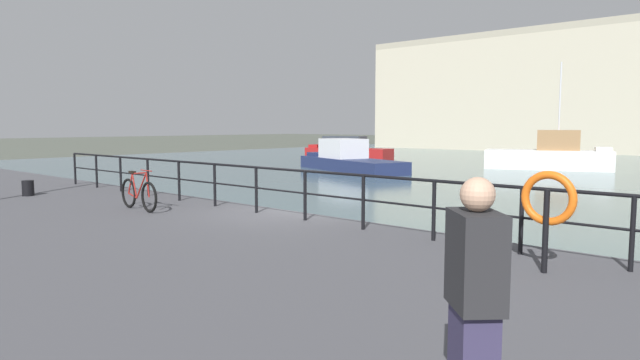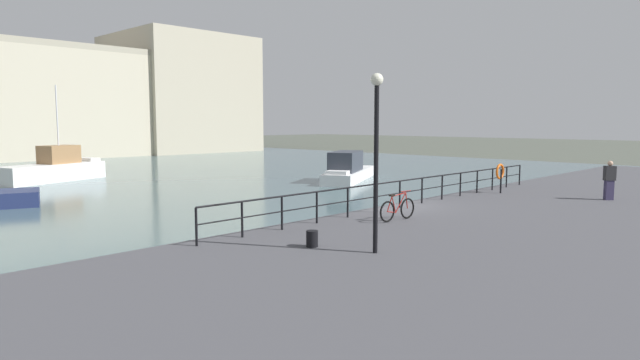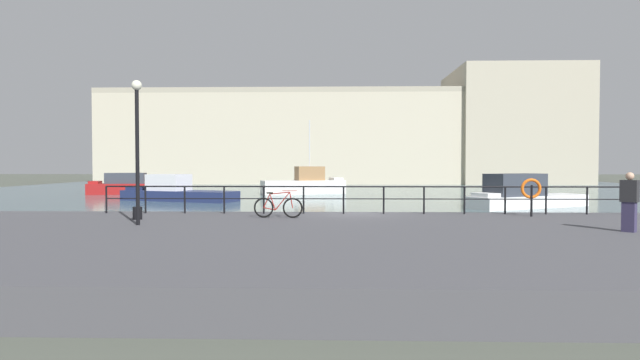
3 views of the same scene
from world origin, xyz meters
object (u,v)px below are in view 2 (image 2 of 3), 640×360
Objects in this scene: life_ring_stand at (500,173)px; moored_harbor_tender at (54,169)px; harbor_building at (48,101)px; parked_bicycle at (397,209)px; mooring_bollard at (312,239)px; quay_lamp_post at (376,139)px; standing_person at (609,180)px; moored_white_yacht at (348,170)px.

moored_harbor_tender is at bearing 109.40° from life_ring_stand.
moored_harbor_tender is (-10.13, -29.27, -5.75)m from harbor_building.
parked_bicycle is 4.02× the size of mooring_bollard.
quay_lamp_post is at bearing -115.76° from moored_harbor_tender.
standing_person reaches higher than life_ring_stand.
mooring_bollard is at bearing 111.39° from quay_lamp_post.
quay_lamp_post reaches higher than standing_person.
harbor_building is 31.50m from moored_harbor_tender.
standing_person is (15.17, -2.91, 0.64)m from mooring_bollard.
quay_lamp_post is at bearing -146.63° from parked_bicycle.
moored_harbor_tender is 4.61× the size of standing_person.
moored_harbor_tender is 29.03m from parked_bicycle.
parked_bicycle is 0.39× the size of quay_lamp_post.
mooring_bollard is 3.22m from quay_lamp_post.
standing_person is at bearing -10.85° from mooring_bollard.
mooring_bollard is at bearing 10.48° from moored_white_yacht.
moored_harbor_tender reaches higher than quay_lamp_post.
harbor_building reaches higher than parked_bicycle.
life_ring_stand is (9.24, 0.81, 0.59)m from parked_bicycle.
harbor_building is 39.32× the size of standing_person.
harbor_building is at bearing 89.81° from life_ring_stand.
life_ring_stand is 0.83× the size of standing_person.
life_ring_stand is 13.91m from quay_lamp_post.
parked_bicycle is 4.87m from mooring_bollard.
quay_lamp_post is (-4.17, -2.34, 2.52)m from parked_bicycle.
life_ring_stand is at bearing 43.21° from moored_white_yacht.
standing_person is at bearing -15.11° from parked_bicycle.
parked_bicycle is at bearing 8.25° from mooring_bollard.
mooring_bollard is (-4.81, -0.70, -0.17)m from parked_bicycle.
life_ring_stand reaches higher than moored_white_yacht.
quay_lamp_post is at bearing 130.45° from standing_person.
standing_person reaches higher than moored_white_yacht.
parked_bicycle is 1.27× the size of life_ring_stand.
moored_harbor_tender is 17.70× the size of mooring_bollard.
moored_white_yacht is 5.04× the size of standing_person.
quay_lamp_post is (0.64, -1.64, 2.69)m from mooring_bollard.
harbor_building is 60.94m from mooring_bollard.
quay_lamp_post is 2.69× the size of standing_person.
quay_lamp_post reaches higher than life_ring_stand.
mooring_bollard is 15.46m from standing_person.
standing_person is at bearing -89.14° from harbor_building.
life_ring_stand is (14.05, 1.51, 0.75)m from mooring_bollard.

